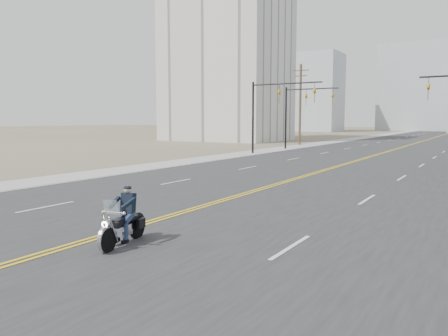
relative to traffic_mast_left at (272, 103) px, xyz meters
name	(u,v)px	position (x,y,z in m)	size (l,w,h in m)	color
ground_plane	(34,257)	(8.98, -32.00, -4.94)	(400.00, 400.00, 0.00)	#776D56
road	(425,141)	(8.98, 38.00, -4.93)	(20.00, 200.00, 0.01)	#303033
sidewalk_left	(353,139)	(-2.52, 38.00, -4.93)	(3.00, 200.00, 0.01)	#A5A5A0
traffic_mast_left	(272,103)	(0.00, 0.00, 0.00)	(7.10, 0.26, 7.00)	black
traffic_mast_far	(300,106)	(-0.33, 8.00, -0.06)	(6.10, 0.26, 7.00)	black
utility_pole_left	(300,103)	(-3.52, 16.00, 0.54)	(2.20, 0.30, 10.50)	brown
apartment_block	(227,47)	(-19.02, 23.00, 10.06)	(18.00, 14.00, 30.00)	silver
haze_bldg_a	(315,93)	(-26.02, 83.00, 6.06)	(14.00, 12.00, 22.00)	#B7BCC6
haze_bldg_d	(415,88)	(-3.02, 108.00, 8.06)	(20.00, 15.00, 26.00)	#ADB2B7
haze_bldg_f	(287,106)	(-41.02, 98.00, 3.06)	(12.00, 12.00, 16.00)	#ADB2B7
motorcyclist	(123,216)	(10.06, -30.08, -4.16)	(0.86, 2.00, 1.56)	black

